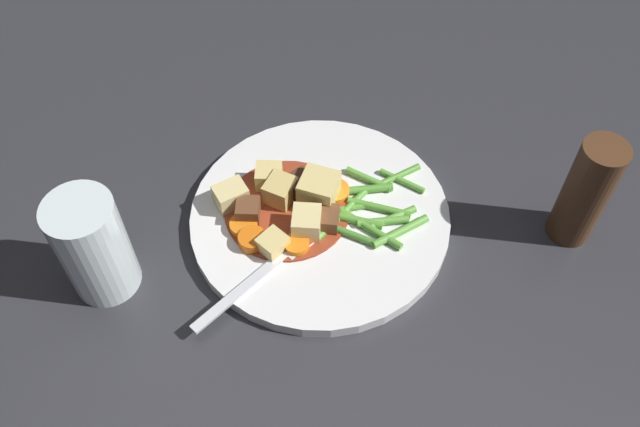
{
  "coord_description": "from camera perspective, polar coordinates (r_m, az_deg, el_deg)",
  "views": [
    {
      "loc": [
        0.03,
        0.42,
        0.57
      ],
      "look_at": [
        0.0,
        0.0,
        0.01
      ],
      "focal_mm": 38.28,
      "sensor_mm": 36.0,
      "label": 1
    }
  ],
  "objects": [
    {
      "name": "potato_chunk_2",
      "position": [
        0.67,
        -3.98,
        -2.56
      ],
      "size": [
        0.04,
        0.04,
        0.02
      ],
      "primitive_type": "cube",
      "rotation": [
        0.0,
        0.0,
        5.46
      ],
      "color": "#E5CC7A",
      "rests_on": "dinner_plate"
    },
    {
      "name": "meat_chunk_1",
      "position": [
        0.68,
        0.6,
        -0.49
      ],
      "size": [
        0.03,
        0.03,
        0.02
      ],
      "primitive_type": "cube",
      "rotation": [
        0.0,
        0.0,
        2.94
      ],
      "color": "brown",
      "rests_on": "dinner_plate"
    },
    {
      "name": "green_bean_9",
      "position": [
        0.71,
        3.47,
        2.0
      ],
      "size": [
        0.07,
        0.01,
        0.01
      ],
      "primitive_type": "cylinder",
      "rotation": [
        0.0,
        1.57,
        0.04
      ],
      "color": "#599E38",
      "rests_on": "dinner_plate"
    },
    {
      "name": "green_bean_4",
      "position": [
        0.7,
        1.15,
        0.52
      ],
      "size": [
        0.08,
        0.02,
        0.01
      ],
      "primitive_type": "cylinder",
      "rotation": [
        0.0,
        1.57,
        0.13
      ],
      "color": "#599E38",
      "rests_on": "dinner_plate"
    },
    {
      "name": "stew_sauce",
      "position": [
        0.7,
        -2.76,
        0.38
      ],
      "size": [
        0.13,
        0.13,
        0.0
      ],
      "primitive_type": "cylinder",
      "color": "#93381E",
      "rests_on": "dinner_plate"
    },
    {
      "name": "carrot_slice_0",
      "position": [
        0.69,
        -6.4,
        -1.04
      ],
      "size": [
        0.03,
        0.03,
        0.01
      ],
      "primitive_type": "cylinder",
      "rotation": [
        0.0,
        0.0,
        0.08
      ],
      "color": "orange",
      "rests_on": "dinner_plate"
    },
    {
      "name": "pepper_mill",
      "position": [
        0.7,
        21.34,
        1.64
      ],
      "size": [
        0.04,
        0.04,
        0.13
      ],
      "primitive_type": "cylinder",
      "color": "#4C2D19",
      "rests_on": "ground_plane"
    },
    {
      "name": "potato_chunk_3",
      "position": [
        0.7,
        -7.46,
        1.47
      ],
      "size": [
        0.04,
        0.04,
        0.02
      ],
      "primitive_type": "cube",
      "rotation": [
        0.0,
        0.0,
        2.02
      ],
      "color": "#EAD68C",
      "rests_on": "dinner_plate"
    },
    {
      "name": "green_bean_7",
      "position": [
        0.69,
        5.28,
        -0.66
      ],
      "size": [
        0.05,
        0.01,
        0.01
      ],
      "primitive_type": "cylinder",
      "rotation": [
        0.0,
        1.57,
        0.03
      ],
      "color": "#66AD42",
      "rests_on": "dinner_plate"
    },
    {
      "name": "green_bean_8",
      "position": [
        0.72,
        4.08,
        2.88
      ],
      "size": [
        0.05,
        0.04,
        0.01
      ],
      "primitive_type": "cylinder",
      "rotation": [
        0.0,
        1.57,
        -0.61
      ],
      "color": "#66AD42",
      "rests_on": "dinner_plate"
    },
    {
      "name": "dinner_plate",
      "position": [
        0.7,
        0.0,
        -0.34
      ],
      "size": [
        0.27,
        0.27,
        0.01
      ],
      "primitive_type": "cylinder",
      "color": "white",
      "rests_on": "ground_plane"
    },
    {
      "name": "green_bean_6",
      "position": [
        0.73,
        6.87,
        2.73
      ],
      "size": [
        0.05,
        0.04,
        0.01
      ],
      "primitive_type": "cylinder",
      "rotation": [
        0.0,
        1.57,
        -0.63
      ],
      "color": "#66AD42",
      "rests_on": "dinner_plate"
    },
    {
      "name": "green_bean_2",
      "position": [
        0.69,
        1.85,
        -0.06
      ],
      "size": [
        0.06,
        0.06,
        0.01
      ],
      "primitive_type": "cylinder",
      "rotation": [
        0.0,
        1.57,
        0.81
      ],
      "color": "#599E38",
      "rests_on": "dinner_plate"
    },
    {
      "name": "carrot_slice_3",
      "position": [
        0.71,
        1.24,
        1.85
      ],
      "size": [
        0.04,
        0.04,
        0.01
      ],
      "primitive_type": "cylinder",
      "rotation": [
        0.0,
        0.0,
        0.41
      ],
      "color": "orange",
      "rests_on": "dinner_plate"
    },
    {
      "name": "potato_chunk_0",
      "position": [
        0.67,
        -1.13,
        -0.81
      ],
      "size": [
        0.03,
        0.03,
        0.03
      ],
      "primitive_type": "cube",
      "rotation": [
        0.0,
        0.0,
        4.56
      ],
      "color": "#EAD68C",
      "rests_on": "dinner_plate"
    },
    {
      "name": "carrot_slice_1",
      "position": [
        0.67,
        -5.68,
        -2.21
      ],
      "size": [
        0.03,
        0.03,
        0.01
      ],
      "primitive_type": "cylinder",
      "rotation": [
        0.0,
        0.0,
        3.12
      ],
      "color": "orange",
      "rests_on": "dinner_plate"
    },
    {
      "name": "potato_chunk_1",
      "position": [
        0.7,
        -3.35,
        1.88
      ],
      "size": [
        0.04,
        0.04,
        0.03
      ],
      "primitive_type": "cube",
      "rotation": [
        0.0,
        0.0,
        4.19
      ],
      "color": "#DBBC6B",
      "rests_on": "dinner_plate"
    },
    {
      "name": "potato_chunk_5",
      "position": [
        0.69,
        -0.01,
        1.95
      ],
      "size": [
        0.05,
        0.05,
        0.04
      ],
      "primitive_type": "cube",
      "rotation": [
        0.0,
        0.0,
        4.31
      ],
      "color": "#E5CC7A",
      "rests_on": "dinner_plate"
    },
    {
      "name": "meat_chunk_2",
      "position": [
        0.69,
        -6.03,
        0.51
      ],
      "size": [
        0.03,
        0.03,
        0.02
      ],
      "primitive_type": "cube",
      "rotation": [
        0.0,
        0.0,
        4.61
      ],
      "color": "brown",
      "rests_on": "dinner_plate"
    },
    {
      "name": "green_bean_5",
      "position": [
        0.68,
        6.73,
        -1.49
      ],
      "size": [
        0.06,
        0.04,
        0.01
      ],
      "primitive_type": "cylinder",
      "rotation": [
        0.0,
        1.57,
        0.47
      ],
      "color": "#66AD42",
      "rests_on": "dinner_plate"
    },
    {
      "name": "meat_chunk_0",
      "position": [
        0.7,
        -1.72,
        2.33
      ],
      "size": [
        0.03,
        0.03,
        0.02
      ],
      "primitive_type": "cube",
      "rotation": [
        0.0,
        0.0,
        3.69
      ],
      "color": "#4C2B19",
      "rests_on": "dinner_plate"
    },
    {
      "name": "green_bean_12",
      "position": [
        0.69,
        2.93,
        -0.53
      ],
      "size": [
        0.06,
        0.03,
        0.01
      ],
      "primitive_type": "cylinder",
      "rotation": [
        0.0,
        1.57,
        -0.35
      ],
      "color": "#599E38",
      "rests_on": "dinner_plate"
    },
    {
      "name": "carrot_slice_2",
      "position": [
        0.67,
        -1.96,
        -2.66
      ],
      "size": [
        0.04,
        0.04,
        0.01
      ],
      "primitive_type": "cylinder",
      "rotation": [
        0.0,
        0.0,
        5.57
      ],
      "color": "orange",
      "rests_on": "dinner_plate"
    },
    {
      "name": "green_bean_10",
      "position": [
        0.68,
        4.23,
        -1.28
      ],
      "size": [
        0.06,
        0.05,
        0.01
      ],
      "primitive_type": "cylinder",
      "rotation": [
        0.0,
        1.57,
        -0.72
      ],
      "color": "#599E38",
      "rests_on": "dinner_plate"
    },
    {
      "name": "green_bean_1",
      "position": [
        0.7,
        4.94,
        0.67
      ],
      "size": [
        0.06,
        0.03,
        0.01
      ],
      "primitive_type": "cylinder",
      "rotation": [
        0.0,
        1.57,
        -0.37
      ],
      "color": "#599E38",
      "rests_on": "dinner_plate"
    },
    {
      "name": "green_bean_3",
      "position": [
        0.69,
        6.13,
        -0.35
      ],
      "size": [
        0.05,
        0.03,
        0.01
      ],
      "primitive_type": "cylinder",
      "rotation": [
        0.0,
        1.57,
        0.39
      ],
      "color": "#66AD42",
      "rests_on": "dinner_plate"
    },
    {
      "name": "green_bean_0",
      "position": [
        0.68,
        1.81,
        -1.44
      ],
      "size": [
        0.06,
        0.04,
        0.01
      ],
      "primitive_type": "cylinder",
      "rotation": [
        0.0,
        1.57,
        -0.52
      ],
      "color": "#4C8E33",
      "rests_on": "dinner_plate"
    },
    {
      "name": "potato_chunk_4",
      "position": [
        0.71,
        -4.29,
        3.06
      ],
      "size": [
        0.03,
        0.03,
        0.02
      ],
      "primitive_type": "cube",
      "rotation": [
        0.0,
        0.0,
        6.18
      ],
      "color": "#E5CC7A",
      "rests_on": "dinner_plate"
    },
    {
      "name": "green_bean_11",
      "position": [
        0.73,
        6.54,
        3.14
      ],
      "size": [
        0.05,
        0.03,
        0.01
      ],
      "primitive_type": "cylinder",
      "rotation": [
        0.0,
        1.57,
        0.45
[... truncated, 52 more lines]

